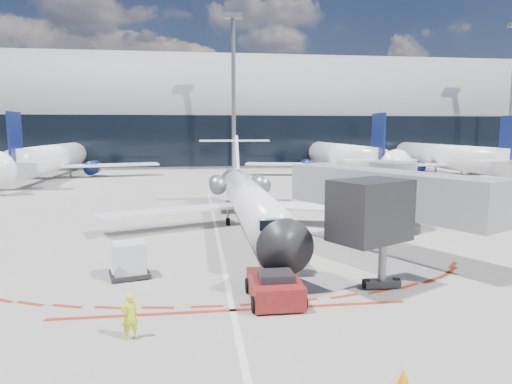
{
  "coord_description": "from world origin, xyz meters",
  "views": [
    {
      "loc": [
        -1.32,
        -28.43,
        6.99
      ],
      "look_at": [
        2.39,
        -0.21,
        3.08
      ],
      "focal_mm": 32.0,
      "sensor_mm": 36.0,
      "label": 1
    }
  ],
  "objects": [
    {
      "name": "ground",
      "position": [
        0.0,
        0.0,
        0.0
      ],
      "size": [
        260.0,
        260.0,
        0.0
      ],
      "primitive_type": "plane",
      "color": "gray",
      "rests_on": "ground"
    },
    {
      "name": "apron_centerline",
      "position": [
        0.0,
        2.0,
        0.01
      ],
      "size": [
        0.25,
        40.0,
        0.01
      ],
      "primitive_type": "cube",
      "color": "silver",
      "rests_on": "ground"
    },
    {
      "name": "apron_stop_bar",
      "position": [
        0.0,
        -11.5,
        0.01
      ],
      "size": [
        14.0,
        0.25,
        0.01
      ],
      "primitive_type": "cube",
      "color": "maroon",
      "rests_on": "ground"
    },
    {
      "name": "terminal_building",
      "position": [
        0.0,
        64.97,
        8.52
      ],
      "size": [
        150.0,
        24.15,
        24.0
      ],
      "color": "gray",
      "rests_on": "ground"
    },
    {
      "name": "jet_bridge",
      "position": [
        9.79,
        -3.01,
        3.01
      ],
      "size": [
        10.03,
        15.2,
        4.9
      ],
      "color": "gray",
      "rests_on": "ground"
    },
    {
      "name": "light_mast_centre",
      "position": [
        5.0,
        48.0,
        12.5
      ],
      "size": [
        0.7,
        0.7,
        25.0
      ],
      "primitive_type": "cylinder",
      "color": "slate",
      "rests_on": "ground"
    },
    {
      "name": "light_mast_east",
      "position": [
        55.0,
        48.0,
        12.5
      ],
      "size": [
        0.7,
        0.7,
        25.0
      ],
      "primitive_type": "cylinder",
      "color": "slate",
      "rests_on": "ground"
    },
    {
      "name": "regional_jet",
      "position": [
        2.28,
        3.25,
        2.17
      ],
      "size": [
        21.0,
        25.9,
        6.49
      ],
      "color": "white",
      "rests_on": "ground"
    },
    {
      "name": "pushback_tug",
      "position": [
        1.78,
        -10.71,
        0.58
      ],
      "size": [
        2.15,
        5.03,
        1.31
      ],
      "rotation": [
        0.0,
        0.0,
        0.0
      ],
      "color": "maroon",
      "rests_on": "ground"
    },
    {
      "name": "ramp_worker",
      "position": [
        -3.62,
        -13.47,
        0.8
      ],
      "size": [
        0.69,
        0.59,
        1.6
      ],
      "primitive_type": "imported",
      "rotation": [
        0.0,
        0.0,
        3.58
      ],
      "color": "#DBEE19",
      "rests_on": "ground"
    },
    {
      "name": "uld_container",
      "position": [
        -4.56,
        -6.85,
        0.84
      ],
      "size": [
        2.14,
        1.94,
        1.69
      ],
      "rotation": [
        0.0,
        0.0,
        0.26
      ],
      "color": "black",
      "rests_on": "ground"
    },
    {
      "name": "safety_cone_right",
      "position": [
        4.19,
        -17.45,
        0.27
      ],
      "size": [
        0.39,
        0.39,
        0.54
      ],
      "primitive_type": "cone",
      "color": "orange",
      "rests_on": "ground"
    },
    {
      "name": "bg_airliner_0",
      "position": [
        -21.89,
        42.26,
        5.64
      ],
      "size": [
        34.87,
        36.92,
        11.28
      ],
      "primitive_type": null,
      "color": "white",
      "rests_on": "ground"
    },
    {
      "name": "bg_airliner_1",
      "position": [
        21.03,
        40.53,
        5.63
      ],
      "size": [
        34.77,
        36.82,
        11.25
      ],
      "primitive_type": null,
      "color": "white",
      "rests_on": "ground"
    },
    {
      "name": "bg_airliner_2",
      "position": [
        37.61,
        38.62,
        5.45
      ],
      "size": [
        33.66,
        35.64,
        10.89
      ],
      "primitive_type": null,
      "color": "white",
      "rests_on": "ground"
    }
  ]
}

